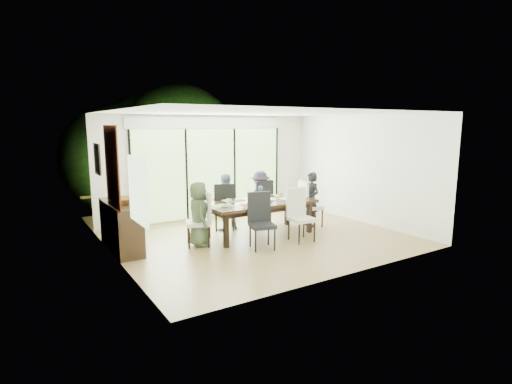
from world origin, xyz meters
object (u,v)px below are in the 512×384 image
person_far_left (224,202)px  person_left_end (199,214)px  table_top (260,203)px  chair_left_end (198,219)px  chair_far_right (260,202)px  person_right_end (311,199)px  bowl (121,201)px  sideboard (121,226)px  chair_far_left (224,206)px  chair_near_right (302,215)px  cup_c (286,195)px  laptop (228,206)px  chair_right_end (312,203)px  cup_a (229,201)px  chair_near_left (262,221)px  person_far_right (260,198)px  vase (260,198)px  cup_b (268,199)px

person_far_left → person_left_end: bearing=38.9°
table_top → person_far_left: person_far_left is taller
table_top → chair_left_end: 1.51m
chair_far_right → person_right_end: bearing=140.5°
bowl → person_far_left: bearing=7.9°
person_far_left → bowl: size_ratio=2.67×
chair_left_end → person_far_left: (1.05, 0.83, 0.10)m
table_top → sideboard: (-2.89, 0.59, -0.27)m
chair_far_left → chair_near_right: 1.96m
chair_far_right → cup_c: bearing=111.4°
laptop → person_left_end: bearing=131.5°
chair_right_end → cup_a: bearing=99.0°
chair_near_left → person_far_left: person_far_left is taller
chair_right_end → bowl: chair_right_end is taller
person_right_end → chair_right_end: bearing=88.5°
sideboard → chair_far_left: bearing=6.0°
person_right_end → person_far_left: bearing=-114.8°
person_right_end → cup_a: bearing=-95.5°
table_top → chair_far_right: bearing=57.1°
person_far_right → sideboard: (-3.44, -0.24, -0.19)m
chair_left_end → bowl: chair_left_end is taller
chair_left_end → chair_near_left: size_ratio=1.00×
person_left_end → person_right_end: (2.96, 0.00, 0.00)m
table_top → vase: bearing=45.0°
cup_b → cup_c: (0.65, 0.20, 0.00)m
bowl → cup_c: bearing=-6.1°
chair_left_end → chair_near_left: same height
cup_c → bowl: size_ratio=0.26×
chair_left_end → person_far_left: bearing=148.0°
person_far_right → cup_b: person_far_right is taller
person_far_left → laptop: (-0.40, -0.93, 0.12)m
chair_left_end → person_left_end: size_ratio=0.85×
cup_c → person_far_left: bearing=149.7°
person_right_end → person_far_left: same height
chair_right_end → person_right_end: size_ratio=0.85×
laptop → cup_b: 1.00m
laptop → bowl: size_ratio=0.68×
chair_far_right → sideboard: (-3.44, -0.26, -0.10)m
person_far_right → chair_near_right: bearing=98.0°
person_far_left → chair_far_left: bearing=-89.9°
person_right_end → laptop: person_right_end is taller
chair_left_end → bowl: 1.54m
person_left_end → vase: (1.53, 0.05, 0.17)m
chair_far_right → person_left_end: 2.20m
chair_left_end → chair_right_end: 3.00m
cup_c → sideboard: (-3.69, 0.49, -0.35)m
chair_left_end → bowl: size_ratio=2.28×
laptop → chair_far_left: bearing=27.7°
vase → cup_c: bearing=3.8°
chair_near_left → chair_near_right: bearing=15.6°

